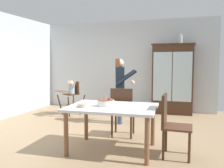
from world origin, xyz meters
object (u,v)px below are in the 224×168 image
(dining_chair_far_side, at_px, (122,109))
(dining_chair_right_end, at_px, (171,121))
(china_cabinet, at_px, (173,79))
(dining_table, at_px, (112,112))
(ceramic_vase, at_px, (180,39))
(high_chair_with_toddler, at_px, (71,91))
(serving_bowl, at_px, (83,105))
(adult_person, at_px, (120,83))
(birthday_cake, at_px, (106,103))

(dining_chair_far_side, distance_m, dining_chair_right_end, 1.18)
(china_cabinet, xyz_separation_m, dining_table, (-0.74, -3.26, -0.34))
(china_cabinet, bearing_deg, ceramic_vase, 1.21)
(high_chair_with_toddler, bearing_deg, serving_bowl, -29.86)
(adult_person, xyz_separation_m, birthday_cake, (0.26, -1.78, -0.17))
(dining_table, bearing_deg, dining_chair_right_end, 3.12)
(china_cabinet, xyz_separation_m, birthday_cake, (-0.84, -3.28, -0.19))
(china_cabinet, distance_m, birthday_cake, 3.39)
(birthday_cake, xyz_separation_m, dining_chair_far_side, (0.07, 0.76, -0.24))
(adult_person, bearing_deg, dining_table, 174.40)
(adult_person, distance_m, dining_chair_right_end, 2.18)
(adult_person, xyz_separation_m, dining_table, (0.36, -1.76, -0.32))
(dining_table, height_order, dining_chair_far_side, dining_chair_far_side)
(dining_chair_right_end, bearing_deg, china_cabinet, 4.21)
(birthday_cake, distance_m, serving_bowl, 0.37)
(serving_bowl, bearing_deg, dining_chair_right_end, 11.38)
(china_cabinet, relative_size, dining_table, 1.34)
(ceramic_vase, relative_size, birthday_cake, 0.96)
(birthday_cake, bearing_deg, dining_table, 14.94)
(ceramic_vase, xyz_separation_m, dining_table, (-0.92, -3.26, -1.43))
(china_cabinet, height_order, dining_chair_far_side, china_cabinet)
(china_cabinet, xyz_separation_m, high_chair_with_toddler, (-2.65, -1.02, -0.33))
(birthday_cake, bearing_deg, dining_chair_far_side, 84.77)
(adult_person, height_order, serving_bowl, adult_person)
(serving_bowl, distance_m, dining_chair_right_end, 1.39)
(dining_chair_right_end, bearing_deg, dining_chair_far_side, 55.45)
(serving_bowl, bearing_deg, dining_table, 27.85)
(china_cabinet, height_order, birthday_cake, china_cabinet)
(high_chair_with_toddler, relative_size, birthday_cake, 3.39)
(high_chair_with_toddler, xyz_separation_m, birthday_cake, (1.80, -2.26, 0.14))
(ceramic_vase, relative_size, dining_chair_right_end, 0.28)
(birthday_cake, bearing_deg, dining_chair_right_end, 4.29)
(dining_chair_far_side, bearing_deg, high_chair_with_toddler, -44.37)
(adult_person, xyz_separation_m, serving_bowl, (-0.05, -1.98, -0.20))
(china_cabinet, relative_size, high_chair_with_toddler, 2.07)
(ceramic_vase, distance_m, adult_person, 2.27)
(dining_table, bearing_deg, birthday_cake, -165.06)
(serving_bowl, relative_size, dining_chair_right_end, 0.19)
(birthday_cake, xyz_separation_m, serving_bowl, (-0.32, -0.19, -0.03))
(serving_bowl, distance_m, dining_chair_far_side, 1.05)
(birthday_cake, relative_size, dining_chair_far_side, 0.29)
(serving_bowl, height_order, dining_chair_right_end, dining_chair_right_end)
(adult_person, relative_size, serving_bowl, 8.50)
(high_chair_with_toddler, xyz_separation_m, dining_table, (1.90, -2.24, -0.00))
(ceramic_vase, height_order, high_chair_with_toddler, ceramic_vase)
(china_cabinet, distance_m, dining_chair_right_end, 3.24)
(china_cabinet, distance_m, ceramic_vase, 1.11)
(high_chair_with_toddler, distance_m, dining_chair_right_end, 3.58)
(adult_person, bearing_deg, dining_chair_right_end, -160.17)
(dining_chair_far_side, height_order, dining_chair_right_end, same)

